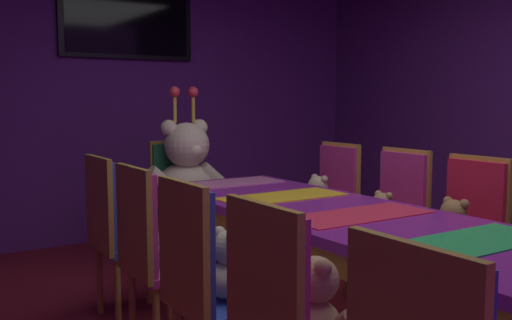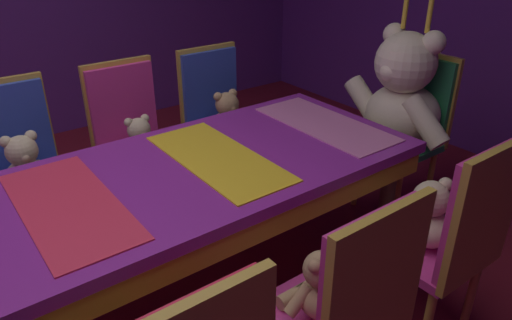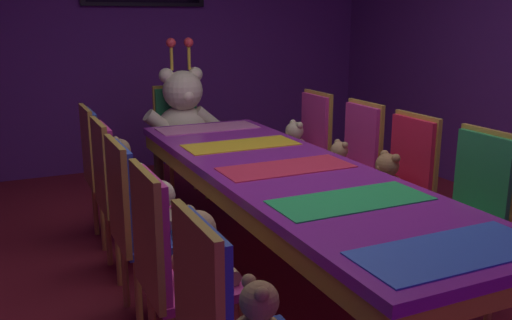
% 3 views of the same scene
% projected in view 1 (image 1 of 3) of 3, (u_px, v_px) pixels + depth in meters
% --- Properties ---
extents(wall_back, '(5.20, 0.12, 2.80)m').
position_uv_depth(wall_back, '(126.00, 90.00, 5.47)').
color(wall_back, '#59267F').
rests_on(wall_back, ground_plane).
extents(banquet_table, '(0.90, 3.06, 0.75)m').
position_uv_depth(banquet_table, '(359.00, 232.00, 2.88)').
color(banquet_table, purple).
rests_on(banquet_table, ground_plane).
extents(chair_left_1, '(0.42, 0.41, 0.98)m').
position_uv_depth(chair_left_1, '(282.00, 316.00, 1.92)').
color(chair_left_1, '#CC338C').
rests_on(chair_left_1, ground_plane).
extents(teddy_left_1, '(0.27, 0.35, 0.33)m').
position_uv_depth(teddy_left_1, '(317.00, 307.00, 2.00)').
color(teddy_left_1, tan).
rests_on(teddy_left_1, chair_left_1).
extents(chair_left_2, '(0.42, 0.41, 0.98)m').
position_uv_depth(chair_left_2, '(200.00, 272.00, 2.41)').
color(chair_left_2, '#2D47B2').
rests_on(chair_left_2, ground_plane).
extents(teddy_left_2, '(0.25, 0.32, 0.31)m').
position_uv_depth(teddy_left_2, '(230.00, 269.00, 2.49)').
color(teddy_left_2, beige).
rests_on(teddy_left_2, chair_left_2).
extents(chair_left_3, '(0.42, 0.41, 0.98)m').
position_uv_depth(chair_left_3, '(149.00, 242.00, 2.92)').
color(chair_left_3, '#CC338C').
rests_on(chair_left_3, ground_plane).
extents(teddy_left_3, '(0.21, 0.27, 0.26)m').
position_uv_depth(teddy_left_3, '(175.00, 244.00, 3.00)').
color(teddy_left_3, beige).
rests_on(teddy_left_3, chair_left_3).
extents(chair_left_4, '(0.42, 0.41, 0.98)m').
position_uv_depth(chair_left_4, '(113.00, 222.00, 3.41)').
color(chair_left_4, '#2D47B2').
rests_on(chair_left_4, ground_plane).
extents(teddy_left_4, '(0.24, 0.31, 0.29)m').
position_uv_depth(teddy_left_4, '(136.00, 221.00, 3.49)').
color(teddy_left_4, tan).
rests_on(teddy_left_4, chair_left_4).
extents(chair_right_2, '(0.42, 0.41, 0.98)m').
position_uv_depth(chair_right_2, '(469.00, 224.00, 3.35)').
color(chair_right_2, red).
rests_on(chair_right_2, ground_plane).
extents(teddy_right_2, '(0.25, 0.32, 0.30)m').
position_uv_depth(teddy_right_2, '(453.00, 229.00, 3.27)').
color(teddy_right_2, '#9E7247').
rests_on(teddy_right_2, chair_right_2).
extents(chair_right_3, '(0.42, 0.41, 0.98)m').
position_uv_depth(chair_right_3, '(397.00, 208.00, 3.84)').
color(chair_right_3, '#CC338C').
rests_on(chair_right_3, ground_plane).
extents(teddy_right_3, '(0.21, 0.27, 0.26)m').
position_uv_depth(teddy_right_3, '(381.00, 214.00, 3.77)').
color(teddy_right_3, tan).
rests_on(teddy_right_3, chair_right_3).
extents(chair_right_4, '(0.42, 0.41, 0.98)m').
position_uv_depth(chair_right_4, '(332.00, 195.00, 4.35)').
color(chair_right_4, '#CC338C').
rests_on(chair_right_4, ground_plane).
extents(teddy_right_4, '(0.25, 0.32, 0.30)m').
position_uv_depth(teddy_right_4, '(317.00, 198.00, 4.28)').
color(teddy_right_4, beige).
rests_on(teddy_right_4, chair_right_4).
extents(throne_chair, '(0.41, 0.42, 0.98)m').
position_uv_depth(throne_chair, '(178.00, 190.00, 4.62)').
color(throne_chair, '#268C4C').
rests_on(throne_chair, ground_plane).
extents(king_teddy_bear, '(0.74, 0.57, 0.95)m').
position_uv_depth(king_teddy_bear, '(188.00, 171.00, 4.46)').
color(king_teddy_bear, beige).
rests_on(king_teddy_bear, throne_chair).
extents(wall_tv, '(1.26, 0.06, 0.73)m').
position_uv_depth(wall_tv, '(127.00, 18.00, 5.33)').
color(wall_tv, black).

